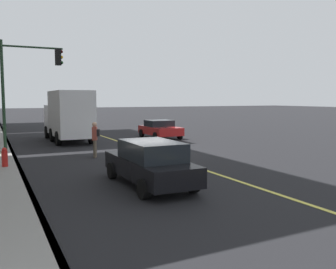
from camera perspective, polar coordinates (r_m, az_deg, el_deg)
The scene contains 9 objects.
ground at distance 20.48m, azimuth -3.07°, elevation -2.64°, with size 200.00×200.00×0.00m, color black.
curb_edge at distance 18.92m, azimuth -22.66°, elevation -3.53°, with size 80.00×0.16×0.15m, color slate.
lane_stripe_center at distance 20.48m, azimuth -3.07°, elevation -2.63°, with size 80.00×0.16×0.01m, color #D8CC4C.
car_red at distance 27.24m, azimuth -1.27°, elevation 0.88°, with size 3.99×2.12×1.33m.
car_black at distance 12.42m, azimuth -2.83°, elevation -4.38°, with size 4.67×1.88×1.53m.
truck_white at distance 26.02m, azimuth -15.21°, elevation 2.90°, with size 7.03×2.38×3.44m.
pedestrian_with_backpack at distance 18.62m, azimuth -11.25°, elevation -0.33°, with size 0.47×0.46×1.78m.
traffic_light_mast at distance 21.14m, azimuth -21.21°, elevation 8.19°, with size 0.28×3.19×5.96m.
fire_hydrant at distance 16.53m, azimuth -24.02°, elevation -3.49°, with size 0.24×0.24×0.94m.
Camera 1 is at (-18.67, 7.88, 2.94)m, focal length 39.25 mm.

